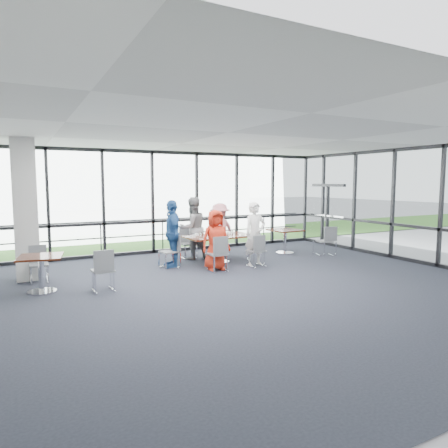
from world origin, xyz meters
name	(u,v)px	position (x,y,z in m)	size (l,w,h in m)	color
floor	(228,292)	(0.00, 0.00, -0.01)	(12.00, 10.00, 0.02)	#20232D
ceiling	(228,133)	(0.00, 0.00, 3.20)	(12.00, 10.00, 0.04)	silver
curtain_wall_back	(153,202)	(0.00, 5.00, 1.60)	(12.00, 0.10, 3.20)	white
curtain_wall_right	(424,205)	(6.00, 0.00, 1.60)	(0.10, 10.00, 3.20)	white
exit_door	(327,215)	(6.00, 3.75, 1.05)	(0.12, 1.60, 2.10)	black
structural_column	(25,210)	(-3.60, 3.00, 1.60)	(0.50, 0.50, 3.20)	silver
apron	(118,235)	(0.00, 10.00, -0.02)	(80.00, 70.00, 0.02)	gray
grass_strip	(130,240)	(0.00, 8.00, 0.01)	(80.00, 5.00, 0.01)	#325E1E
hangar_main	(107,174)	(4.00, 32.00, 3.00)	(24.00, 10.00, 6.00)	silver
guard_rail	(148,235)	(0.00, 5.60, 0.50)	(0.06, 0.06, 12.00)	#2D2D33
main_table	(219,240)	(1.19, 2.75, 0.63)	(1.96, 1.14, 0.75)	#371811
side_table_left	(41,262)	(-3.39, 1.67, 0.63)	(0.95, 0.95, 0.75)	#371811
side_table_right	(285,233)	(3.67, 3.06, 0.64)	(0.93, 0.93, 0.75)	#371811
diner_near_left	(216,240)	(0.67, 1.92, 0.77)	(0.75, 0.49, 1.54)	red
diner_near_right	(255,234)	(1.85, 1.93, 0.85)	(0.62, 0.45, 1.70)	white
diner_far_left	(193,228)	(0.70, 3.50, 0.90)	(0.87, 0.54, 1.80)	slate
diner_far_right	(220,229)	(1.67, 3.66, 0.80)	(1.03, 0.53, 1.59)	#D27C84
diner_end	(172,234)	(-0.19, 2.76, 0.88)	(1.03, 0.57, 1.77)	#224B87
chair_main_nl	(218,254)	(0.63, 1.74, 0.44)	(0.43, 0.43, 0.88)	slate
chair_main_nr	(256,251)	(1.80, 1.78, 0.41)	(0.40, 0.40, 0.83)	slate
chair_main_fl	(188,244)	(0.64, 3.69, 0.43)	(0.42, 0.42, 0.85)	slate
chair_main_fr	(216,239)	(1.60, 3.79, 0.49)	(0.48, 0.48, 0.98)	slate
chair_main_end	(169,252)	(-0.30, 2.69, 0.42)	(0.41, 0.41, 0.85)	slate
chair_spare_la	(103,271)	(-2.27, 1.18, 0.43)	(0.42, 0.42, 0.86)	slate
chair_spare_lb	(39,265)	(-3.39, 2.57, 0.40)	(0.39, 0.39, 0.80)	slate
chair_spare_r	(325,241)	(4.50, 2.18, 0.44)	(0.43, 0.43, 0.87)	slate
plate_nl	(208,238)	(0.68, 2.39, 0.76)	(0.24, 0.24, 0.01)	white
plate_nr	(243,236)	(1.74, 2.40, 0.76)	(0.26, 0.26, 0.01)	white
plate_fl	(197,235)	(0.65, 3.07, 0.76)	(0.26, 0.26, 0.01)	white
plate_fr	(229,233)	(1.66, 3.07, 0.76)	(0.27, 0.27, 0.01)	white
plate_end	(191,237)	(0.35, 2.76, 0.76)	(0.26, 0.26, 0.01)	white
tumbler_a	(215,234)	(0.96, 2.53, 0.83)	(0.08, 0.08, 0.15)	white
tumbler_b	(232,233)	(1.51, 2.60, 0.82)	(0.07, 0.07, 0.14)	white
tumbler_c	(216,232)	(1.18, 2.96, 0.82)	(0.07, 0.07, 0.13)	white
tumbler_d	(201,235)	(0.55, 2.58, 0.82)	(0.07, 0.07, 0.14)	white
menu_a	(223,238)	(1.04, 2.26, 0.75)	(0.32, 0.23, 0.00)	silver
menu_b	(250,235)	(2.05, 2.52, 0.75)	(0.30, 0.21, 0.00)	silver
menu_c	(216,234)	(1.28, 3.13, 0.75)	(0.28, 0.19, 0.00)	silver
condiment_caddy	(219,234)	(1.22, 2.84, 0.77)	(0.10, 0.07, 0.04)	black
ketchup_bottle	(220,232)	(1.26, 2.82, 0.84)	(0.06, 0.06, 0.18)	#A61208
green_bottle	(221,232)	(1.27, 2.81, 0.85)	(0.05, 0.05, 0.20)	#257A3C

